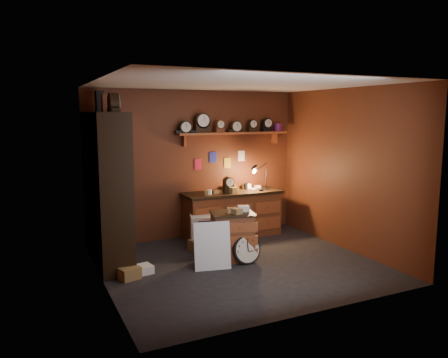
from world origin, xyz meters
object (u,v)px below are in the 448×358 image
(workbench, at_px, (232,211))
(big_round_clock, at_px, (247,250))
(shelving_unit, at_px, (105,182))
(low_cabinet, at_px, (232,234))

(workbench, distance_m, big_round_clock, 1.56)
(shelving_unit, distance_m, big_round_clock, 2.39)
(shelving_unit, bearing_deg, workbench, 11.67)
(shelving_unit, relative_size, workbench, 1.39)
(low_cabinet, height_order, big_round_clock, low_cabinet)
(low_cabinet, xyz_separation_m, big_round_clock, (0.10, -0.29, -0.19))
(shelving_unit, distance_m, low_cabinet, 2.12)
(low_cabinet, distance_m, big_round_clock, 0.36)
(workbench, bearing_deg, low_cabinet, -116.10)
(shelving_unit, relative_size, big_round_clock, 5.69)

